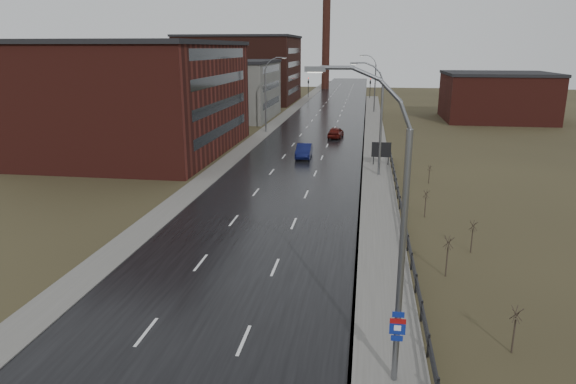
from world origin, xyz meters
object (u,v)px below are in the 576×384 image
(billboard, at_px, (381,150))
(car_far, at_px, (336,133))
(car_near, at_px, (304,151))
(streetlight_main, at_px, (394,238))

(billboard, bearing_deg, car_far, 108.88)
(car_near, bearing_deg, billboard, -21.48)
(streetlight_main, xyz_separation_m, billboard, (0.63, 38.67, -4.27))
(billboard, xyz_separation_m, car_near, (-8.94, 3.20, -0.98))
(streetlight_main, bearing_deg, car_near, 101.23)
(streetlight_main, relative_size, car_far, 2.57)
(streetlight_main, height_order, car_near, streetlight_main)
(streetlight_main, height_order, billboard, streetlight_main)
(billboard, bearing_deg, car_near, 160.32)
(streetlight_main, distance_m, billboard, 38.91)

